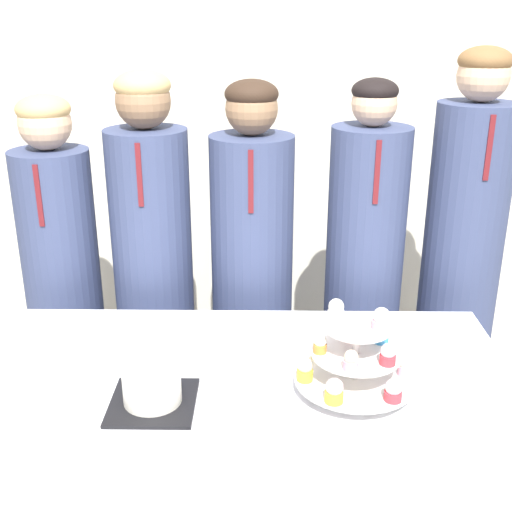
% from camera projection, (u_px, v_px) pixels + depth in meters
% --- Properties ---
extents(wall_back, '(9.00, 0.06, 2.70)m').
position_uv_depth(wall_back, '(253.00, 94.00, 2.99)').
color(wall_back, beige).
rests_on(wall_back, ground_plane).
extents(table, '(1.55, 0.77, 0.74)m').
position_uv_depth(table, '(245.00, 473.00, 1.99)').
color(table, white).
rests_on(table, ground_plane).
extents(round_cake, '(0.22, 0.22, 0.12)m').
position_uv_depth(round_cake, '(152.00, 385.00, 1.67)').
color(round_cake, black).
rests_on(round_cake, table).
extents(cake_knife, '(0.28, 0.13, 0.01)m').
position_uv_depth(cake_knife, '(162.00, 440.00, 1.55)').
color(cake_knife, silver).
rests_on(cake_knife, table).
extents(cupcake_stand, '(0.33, 0.33, 0.26)m').
position_uv_depth(cupcake_stand, '(356.00, 357.00, 1.71)').
color(cupcake_stand, silver).
rests_on(cupcake_stand, table).
extents(student_0, '(0.29, 0.29, 1.44)m').
position_uv_depth(student_0, '(64.00, 291.00, 2.50)').
color(student_0, '#384266').
rests_on(student_0, ground_plane).
extents(student_1, '(0.30, 0.31, 1.53)m').
position_uv_depth(student_1, '(154.00, 282.00, 2.48)').
color(student_1, '#384266').
rests_on(student_1, ground_plane).
extents(student_2, '(0.31, 0.32, 1.50)m').
position_uv_depth(student_2, '(252.00, 288.00, 2.49)').
color(student_2, '#384266').
rests_on(student_2, ground_plane).
extents(student_3, '(0.29, 0.30, 1.50)m').
position_uv_depth(student_3, '(362.00, 289.00, 2.48)').
color(student_3, '#384266').
rests_on(student_3, ground_plane).
extents(student_4, '(0.29, 0.30, 1.61)m').
position_uv_depth(student_4, '(459.00, 275.00, 2.46)').
color(student_4, '#384266').
rests_on(student_4, ground_plane).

